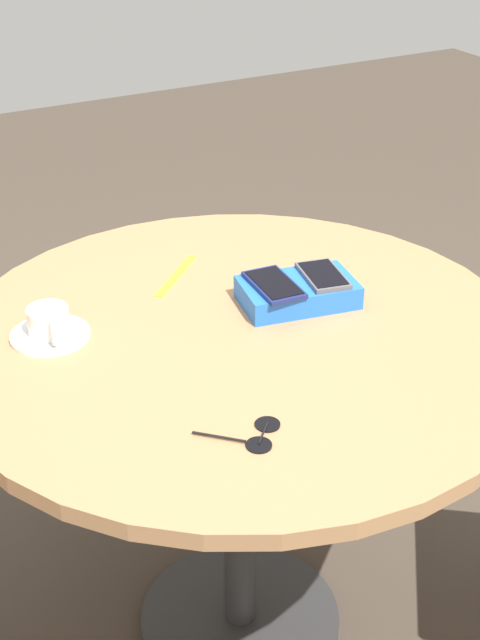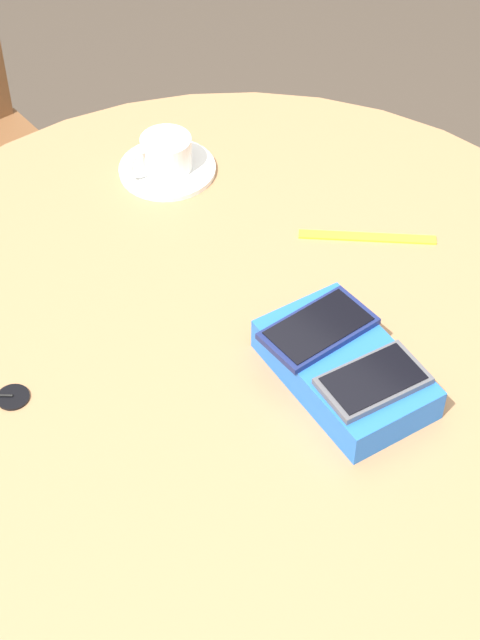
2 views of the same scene
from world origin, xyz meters
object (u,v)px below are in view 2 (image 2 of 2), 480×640
(round_table, at_px, (240,391))
(phone_navy, at_px, (318,328))
(coffee_cup, at_px, (165,153))
(phone_gray, at_px, (373,381))
(saucer, at_px, (167,169))
(lanyard_strap, at_px, (367,237))
(phone_box, at_px, (345,368))

(round_table, bearing_deg, phone_navy, -156.42)
(round_table, height_order, coffee_cup, coffee_cup)
(phone_navy, bearing_deg, phone_gray, 172.79)
(saucer, bearing_deg, phone_navy, 166.46)
(phone_gray, bearing_deg, lanyard_strap, -46.53)
(phone_navy, bearing_deg, coffee_cup, -13.15)
(phone_box, relative_size, lanyard_strap, 1.25)
(phone_box, xyz_separation_m, phone_gray, (-0.05, 0.01, 0.03))
(phone_navy, distance_m, lanyard_strap, 0.24)
(round_table, distance_m, phone_gray, 0.26)
(saucer, height_order, coffee_cup, coffee_cup)
(phone_box, distance_m, phone_navy, 0.06)
(saucer, bearing_deg, phone_gray, 167.70)
(phone_gray, relative_size, coffee_cup, 1.31)
(phone_box, distance_m, coffee_cup, 0.47)
(round_table, relative_size, phone_box, 4.49)
(round_table, xyz_separation_m, coffee_cup, (0.31, -0.14, 0.15))
(phone_gray, xyz_separation_m, saucer, (0.51, -0.11, -0.05))
(saucer, bearing_deg, phone_box, 167.43)
(phone_gray, distance_m, saucer, 0.52)
(phone_navy, xyz_separation_m, coffee_cup, (0.41, -0.09, -0.02))
(coffee_cup, bearing_deg, saucer, -97.61)
(round_table, height_order, phone_navy, phone_navy)
(saucer, distance_m, coffee_cup, 0.03)
(phone_box, relative_size, phone_navy, 1.67)
(phone_gray, xyz_separation_m, phone_navy, (0.10, -0.01, -0.00))
(phone_box, xyz_separation_m, saucer, (0.46, -0.10, -0.02))
(round_table, height_order, phone_box, phone_box)
(coffee_cup, bearing_deg, round_table, 156.39)
(round_table, relative_size, phone_gray, 7.89)
(phone_box, relative_size, saucer, 1.65)
(phone_navy, relative_size, coffee_cup, 1.37)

